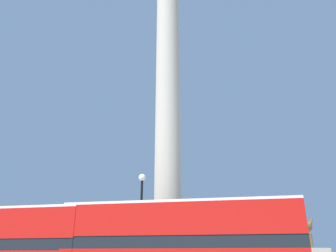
# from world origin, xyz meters

# --- Properties ---
(monument_column) EXTENTS (5.11, 5.11, 26.09)m
(monument_column) POSITION_xyz_m (0.00, 0.00, 9.43)
(monument_column) COLOR #ADA593
(monument_column) RESTS_ON ground_plane
(bus_a) EXTENTS (11.18, 2.99, 4.27)m
(bus_a) POSITION_xyz_m (1.71, -6.24, 2.36)
(bus_a) COLOR #B7140F
(bus_a) RESTS_ON ground_plane
(street_lamp) EXTENTS (0.43, 0.43, 6.46)m
(street_lamp) POSITION_xyz_m (-0.96, -3.56, 3.64)
(street_lamp) COLOR black
(street_lamp) RESTS_ON ground_plane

